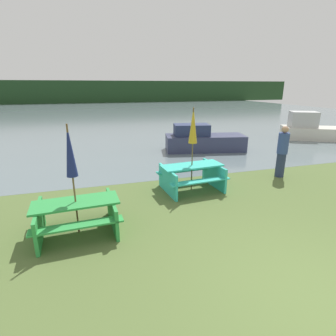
% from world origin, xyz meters
% --- Properties ---
extents(ground_plane, '(60.00, 60.00, 0.00)m').
position_xyz_m(ground_plane, '(0.00, 0.00, 0.00)').
color(ground_plane, '#516633').
extents(water, '(60.00, 50.00, 0.00)m').
position_xyz_m(water, '(0.00, 30.78, -0.00)').
color(water, slate).
rests_on(water, ground_plane).
extents(far_treeline, '(80.00, 1.60, 4.00)m').
position_xyz_m(far_treeline, '(0.00, 50.78, 2.00)').
color(far_treeline, '#1E3D1E').
rests_on(far_treeline, water).
extents(picnic_table_green, '(1.85, 1.48, 0.73)m').
position_xyz_m(picnic_table_green, '(-3.49, 3.10, 0.45)').
color(picnic_table_green, green).
rests_on(picnic_table_green, ground_plane).
extents(picnic_table_teal, '(1.95, 1.53, 0.79)m').
position_xyz_m(picnic_table_teal, '(-0.21, 4.71, 0.48)').
color(picnic_table_teal, '#33B7A8').
rests_on(picnic_table_teal, ground_plane).
extents(umbrella_gold, '(0.26, 0.26, 2.50)m').
position_xyz_m(umbrella_gold, '(-0.21, 4.71, 1.95)').
color(umbrella_gold, brown).
rests_on(umbrella_gold, ground_plane).
extents(umbrella_navy, '(0.23, 0.23, 2.37)m').
position_xyz_m(umbrella_navy, '(-3.49, 3.10, 1.80)').
color(umbrella_navy, brown).
rests_on(umbrella_navy, ground_plane).
extents(boat, '(4.02, 2.11, 1.30)m').
position_xyz_m(boat, '(2.19, 9.36, 0.50)').
color(boat, '#333856').
rests_on(boat, water).
extents(boat_second, '(3.68, 2.92, 1.61)m').
position_xyz_m(boat_second, '(9.53, 10.27, 0.58)').
color(boat_second, beige).
rests_on(boat_second, water).
extents(person, '(0.36, 0.36, 1.78)m').
position_xyz_m(person, '(3.22, 4.98, 0.89)').
color(person, '#283351').
rests_on(person, ground_plane).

